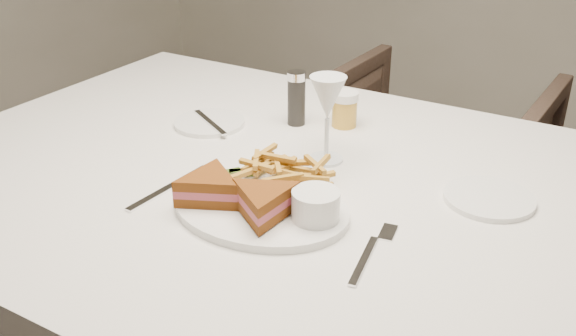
# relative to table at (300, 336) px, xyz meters

# --- Properties ---
(table) EXTENTS (1.62, 1.11, 0.75)m
(table) POSITION_rel_table_xyz_m (0.00, 0.00, 0.00)
(table) COLOR silver
(table) RESTS_ON ground
(chair_far) EXTENTS (0.71, 0.67, 0.73)m
(chair_far) POSITION_rel_table_xyz_m (-0.10, 0.98, -0.01)
(chair_far) COLOR #46352B
(chair_far) RESTS_ON ground
(table_setting) EXTENTS (0.80, 0.65, 0.18)m
(table_setting) POSITION_rel_table_xyz_m (-0.01, -0.04, 0.41)
(table_setting) COLOR white
(table_setting) RESTS_ON table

